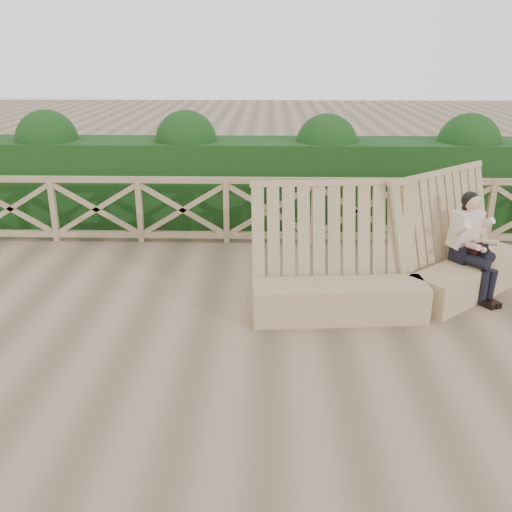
{
  "coord_description": "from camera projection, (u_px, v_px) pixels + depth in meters",
  "views": [
    {
      "loc": [
        0.0,
        -5.5,
        3.08
      ],
      "look_at": [
        -0.14,
        0.4,
        0.9
      ],
      "focal_mm": 40.0,
      "sensor_mm": 36.0,
      "label": 1
    }
  ],
  "objects": [
    {
      "name": "ground",
      "position": [
        268.0,
        346.0,
        6.22
      ],
      "size": [
        60.0,
        60.0,
        0.0
      ],
      "primitive_type": "plane",
      "color": "brown",
      "rests_on": "ground"
    },
    {
      "name": "bench",
      "position": [
        405.0,
        273.0,
        7.15
      ],
      "size": [
        3.82,
        2.16,
        1.58
      ],
      "rotation": [
        0.0,
        0.0,
        0.42
      ],
      "color": "#9A8358",
      "rests_on": "ground"
    },
    {
      "name": "woman",
      "position": [
        471.0,
        241.0,
        7.29
      ],
      "size": [
        0.63,
        0.85,
        1.36
      ],
      "rotation": [
        0.0,
        0.0,
        0.56
      ],
      "color": "black",
      "rests_on": "ground"
    },
    {
      "name": "guardrail",
      "position": [
        270.0,
        210.0,
        9.31
      ],
      "size": [
        10.1,
        0.09,
        1.1
      ],
      "color": "#84664D",
      "rests_on": "ground"
    },
    {
      "name": "hedge",
      "position": [
        270.0,
        182.0,
        10.37
      ],
      "size": [
        12.0,
        1.2,
        1.5
      ],
      "primitive_type": "cube",
      "color": "black",
      "rests_on": "ground"
    }
  ]
}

